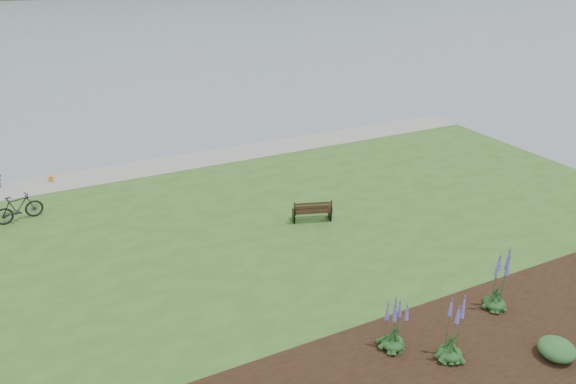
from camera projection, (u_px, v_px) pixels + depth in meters
name	position (u px, v px, depth m)	size (l,w,h in m)	color
ground	(230.00, 229.00, 20.27)	(600.00, 600.00, 0.00)	slate
lawn	(249.00, 248.00, 18.55)	(34.00, 20.00, 0.40)	#2C561E
shoreline_path	(183.00, 162.00, 25.74)	(34.00, 2.20, 0.03)	gray
garden_bed	(470.00, 354.00, 13.27)	(24.00, 4.40, 0.04)	black
park_bench	(312.00, 210.00, 19.84)	(1.60, 1.03, 0.92)	black
bicycle_b	(18.00, 208.00, 19.86)	(1.79, 0.52, 1.08)	black
pannier	(51.00, 179.00, 23.52)	(0.17, 0.26, 0.28)	orange
echium_0	(453.00, 334.00, 12.80)	(0.62, 0.62, 2.06)	#163D17
echium_1	(499.00, 282.00, 14.63)	(0.62, 0.62, 2.21)	#163D17
echium_4	(395.00, 325.00, 13.16)	(0.62, 0.62, 1.77)	#163D17
shrub_1	(557.00, 349.00, 13.07)	(0.93, 0.93, 0.47)	#1E4C21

